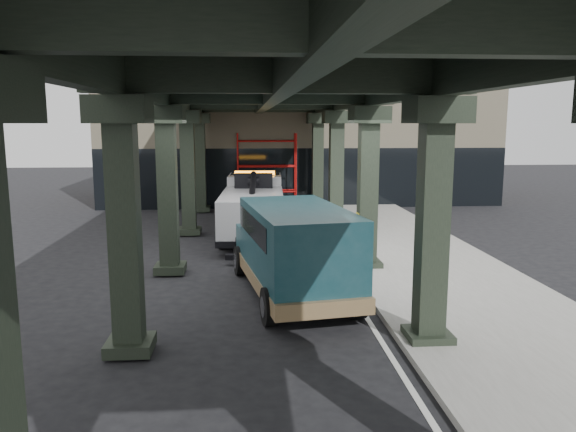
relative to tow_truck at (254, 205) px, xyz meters
name	(u,v)px	position (x,y,z in m)	size (l,w,h in m)	color
ground	(287,291)	(0.79, -7.49, -1.28)	(90.00, 90.00, 0.00)	black
sidewalk	(426,266)	(5.29, -5.49, -1.20)	(5.00, 40.00, 0.15)	gray
lane_stripe	(337,270)	(2.49, -5.49, -1.27)	(0.12, 38.00, 0.01)	silver
viaduct	(268,90)	(0.39, -5.49, 4.18)	(7.40, 32.00, 6.40)	black
building	(296,132)	(2.79, 12.51, 2.72)	(22.00, 10.00, 8.00)	#C6B793
scaffolding	(267,170)	(0.79, 7.15, 0.83)	(3.08, 0.88, 4.00)	#A80F0D
tow_truck	(254,205)	(0.00, 0.00, 0.00)	(2.69, 8.11, 2.63)	black
towed_van	(294,248)	(0.93, -8.07, 0.02)	(3.19, 6.25, 2.42)	#10343B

